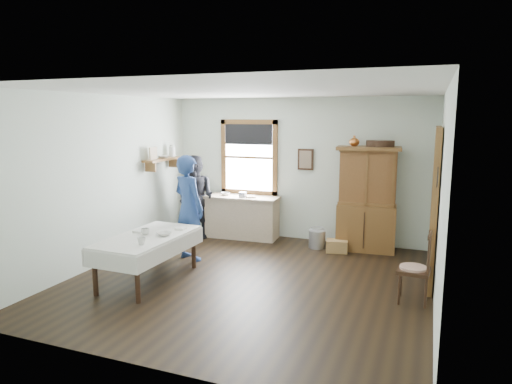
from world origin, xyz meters
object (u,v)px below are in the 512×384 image
at_px(work_counter, 242,217).
at_px(figure_dark, 196,200).
at_px(dining_table, 148,258).
at_px(wicker_basket, 337,246).
at_px(spindle_chair, 414,267).
at_px(woman_blue, 189,212).
at_px(pail, 317,239).
at_px(china_hutch, 367,199).

distance_m(work_counter, figure_dark, 0.95).
xyz_separation_m(dining_table, wicker_basket, (2.27, 2.38, -0.23)).
bearing_deg(figure_dark, spindle_chair, -14.82).
relative_size(woman_blue, figure_dark, 1.08).
bearing_deg(pail, spindle_chair, -48.38).
bearing_deg(wicker_basket, spindle_chair, -53.55).
height_order(wicker_basket, woman_blue, woman_blue).
bearing_deg(work_counter, dining_table, -100.30).
xyz_separation_m(china_hutch, wicker_basket, (-0.45, -0.30, -0.81)).
height_order(china_hutch, figure_dark, china_hutch).
bearing_deg(work_counter, china_hutch, -3.19).
xyz_separation_m(dining_table, figure_dark, (-0.48, 2.32, 0.41)).
bearing_deg(woman_blue, dining_table, 111.22).
relative_size(work_counter, pail, 4.45).
xyz_separation_m(spindle_chair, pail, (-1.72, 1.94, -0.30)).
distance_m(spindle_chair, woman_blue, 3.60).
xyz_separation_m(dining_table, pail, (1.88, 2.51, -0.17)).
bearing_deg(dining_table, work_counter, 82.81).
relative_size(china_hutch, figure_dark, 1.23).
relative_size(dining_table, pail, 5.22).
relative_size(work_counter, china_hutch, 0.78).
relative_size(work_counter, wicker_basket, 3.91).
bearing_deg(figure_dark, woman_blue, -58.08).
distance_m(wicker_basket, woman_blue, 2.65).
height_order(dining_table, woman_blue, woman_blue).
relative_size(dining_table, figure_dark, 1.12).
bearing_deg(pail, wicker_basket, -18.68).
distance_m(dining_table, pail, 3.14).
distance_m(work_counter, pail, 1.57).
distance_m(china_hutch, pail, 1.14).
xyz_separation_m(spindle_chair, woman_blue, (-3.55, 0.53, 0.34)).
bearing_deg(figure_dark, china_hutch, 14.78).
bearing_deg(woman_blue, spindle_chair, -164.32).
relative_size(wicker_basket, woman_blue, 0.23).
bearing_deg(china_hutch, wicker_basket, -150.61).
xyz_separation_m(pail, figure_dark, (-2.36, -0.19, 0.59)).
xyz_separation_m(spindle_chair, figure_dark, (-4.08, 1.75, 0.28)).
distance_m(wicker_basket, figure_dark, 2.82).
xyz_separation_m(spindle_chair, wicker_basket, (-1.33, 1.81, -0.36)).
distance_m(work_counter, spindle_chair, 3.89).
distance_m(dining_table, spindle_chair, 3.65).
xyz_separation_m(wicker_basket, figure_dark, (-2.75, -0.06, 0.64)).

